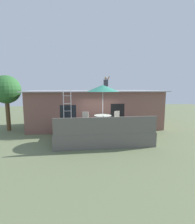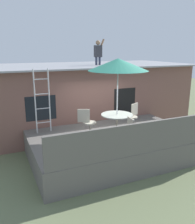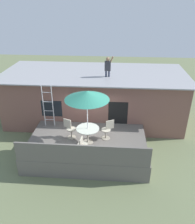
# 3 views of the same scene
# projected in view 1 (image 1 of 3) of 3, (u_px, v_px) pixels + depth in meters

# --- Properties ---
(ground_plane) EXTENTS (40.00, 40.00, 0.00)m
(ground_plane) POSITION_uv_depth(u_px,v_px,m) (101.00, 139.00, 10.79)
(ground_plane) COLOR #66704C
(house) EXTENTS (10.50, 4.50, 2.93)m
(house) POSITION_uv_depth(u_px,v_px,m) (95.00, 109.00, 14.11)
(house) COLOR brown
(house) RESTS_ON ground
(deck) EXTENTS (5.49, 3.60, 0.80)m
(deck) POSITION_uv_depth(u_px,v_px,m) (101.00, 133.00, 10.73)
(deck) COLOR #605B56
(deck) RESTS_ON ground
(deck_railing) EXTENTS (5.39, 0.08, 0.90)m
(deck_railing) POSITION_uv_depth(u_px,v_px,m) (106.00, 126.00, 8.89)
(deck_railing) COLOR #605B56
(deck_railing) RESTS_ON deck
(patio_table) EXTENTS (1.04, 1.04, 0.74)m
(patio_table) POSITION_uv_depth(u_px,v_px,m) (103.00, 118.00, 10.37)
(patio_table) COLOR #A59E8C
(patio_table) RESTS_ON deck
(patio_umbrella) EXTENTS (1.90, 1.90, 2.54)m
(patio_umbrella) POSITION_uv_depth(u_px,v_px,m) (103.00, 88.00, 10.12)
(patio_umbrella) COLOR silver
(patio_umbrella) RESTS_ON deck
(step_ladder) EXTENTS (0.52, 0.04, 2.20)m
(step_ladder) POSITION_uv_depth(u_px,v_px,m) (67.00, 107.00, 11.37)
(step_ladder) COLOR silver
(step_ladder) RESTS_ON deck
(person_figure) EXTENTS (0.47, 0.20, 1.11)m
(person_figure) POSITION_uv_depth(u_px,v_px,m) (106.00, 83.00, 13.26)
(person_figure) COLOR #33384C
(person_figure) RESTS_ON house
(patio_chair_left) EXTENTS (0.60, 0.44, 0.92)m
(patio_chair_left) POSITION_uv_depth(u_px,v_px,m) (87.00, 119.00, 10.65)
(patio_chair_left) COLOR #A59E8C
(patio_chair_left) RESTS_ON deck
(patio_chair_right) EXTENTS (0.59, 0.44, 0.92)m
(patio_chair_right) POSITION_uv_depth(u_px,v_px,m) (115.00, 118.00, 10.92)
(patio_chair_right) COLOR #A59E8C
(patio_chair_right) RESTS_ON deck
(patio_chair_near) EXTENTS (0.44, 0.62, 0.92)m
(patio_chair_near) POSITION_uv_depth(u_px,v_px,m) (103.00, 123.00, 9.44)
(patio_chair_near) COLOR #A59E8C
(patio_chair_near) RESTS_ON deck
(backyard_tree) EXTENTS (2.04, 2.04, 4.06)m
(backyard_tree) POSITION_uv_depth(u_px,v_px,m) (6.00, 90.00, 12.54)
(backyard_tree) COLOR brown
(backyard_tree) RESTS_ON ground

